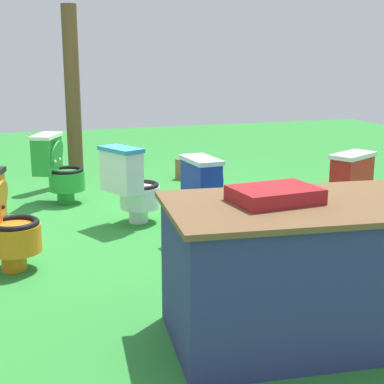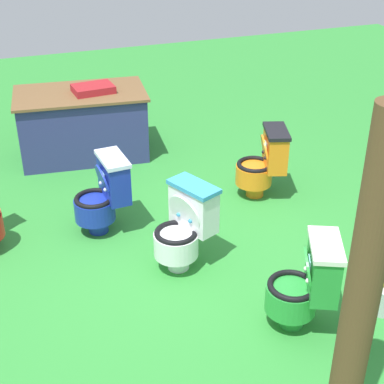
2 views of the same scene
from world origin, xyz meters
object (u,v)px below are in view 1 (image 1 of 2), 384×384
at_px(toilet_red, 339,193).
at_px(small_crate, 194,168).
at_px(toilet_white, 131,184).
at_px(toilet_green, 58,168).
at_px(toilet_orange, 1,220).
at_px(toilet_blue, 213,199).
at_px(vendor_table, 301,270).
at_px(wooden_post, 73,96).

xyz_separation_m(toilet_red, small_crate, (0.43, -2.62, -0.24)).
xyz_separation_m(toilet_white, toilet_red, (-1.62, 0.87, -0.00)).
distance_m(toilet_green, small_crate, 1.92).
xyz_separation_m(toilet_orange, small_crate, (-2.34, -2.61, -0.25)).
bearing_deg(toilet_blue, toilet_green, -153.30).
bearing_deg(small_crate, toilet_orange, 48.08).
height_order(toilet_white, small_crate, toilet_white).
height_order(toilet_blue, toilet_green, same).
relative_size(toilet_blue, toilet_red, 1.00).
bearing_deg(vendor_table, small_crate, -101.01).
bearing_deg(toilet_blue, toilet_red, 79.94).
bearing_deg(small_crate, wooden_post, -8.30).
xyz_separation_m(toilet_red, vendor_table, (1.25, 1.58, 0.02)).
xyz_separation_m(toilet_blue, toilet_orange, (1.65, 0.10, 0.00)).
bearing_deg(toilet_orange, toilet_blue, 111.17).
relative_size(toilet_green, toilet_orange, 1.00).
xyz_separation_m(toilet_orange, wooden_post, (-0.90, -2.82, 0.67)).
bearing_deg(toilet_red, small_crate, 71.43).
bearing_deg(vendor_table, toilet_white, -81.26).
bearing_deg(vendor_table, toilet_red, -128.23).
distance_m(toilet_orange, vendor_table, 2.21).
xyz_separation_m(toilet_green, small_crate, (-1.75, -0.74, -0.25)).
bearing_deg(toilet_orange, small_crate, 155.90).
xyz_separation_m(toilet_green, toilet_red, (-2.18, 1.88, -0.00)).
xyz_separation_m(toilet_green, wooden_post, (-0.31, -0.95, 0.67)).
distance_m(toilet_blue, small_crate, 2.62).
distance_m(toilet_green, toilet_orange, 1.96).
height_order(toilet_white, toilet_red, same).
bearing_deg(toilet_white, wooden_post, 163.46).
distance_m(toilet_white, toilet_red, 1.84).
relative_size(vendor_table, wooden_post, 0.74).
relative_size(toilet_red, small_crate, 1.98).
distance_m(toilet_blue, toilet_red, 1.12).
xyz_separation_m(toilet_blue, small_crate, (-0.69, -2.51, -0.25)).
height_order(toilet_white, vendor_table, vendor_table).
bearing_deg(toilet_white, toilet_green, -174.83).
bearing_deg(toilet_blue, toilet_orange, -90.96).
bearing_deg(toilet_green, toilet_orange, 7.31).
bearing_deg(vendor_table, toilet_orange, -46.35).
bearing_deg(small_crate, toilet_red, 99.26).
bearing_deg(small_crate, toilet_blue, 74.66).
relative_size(toilet_white, toilet_orange, 1.00).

